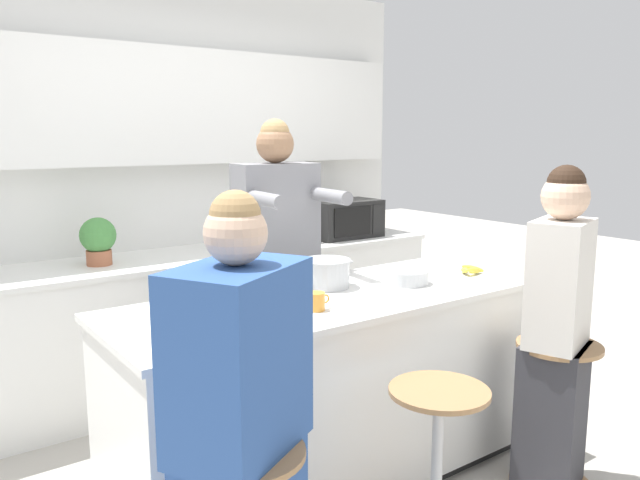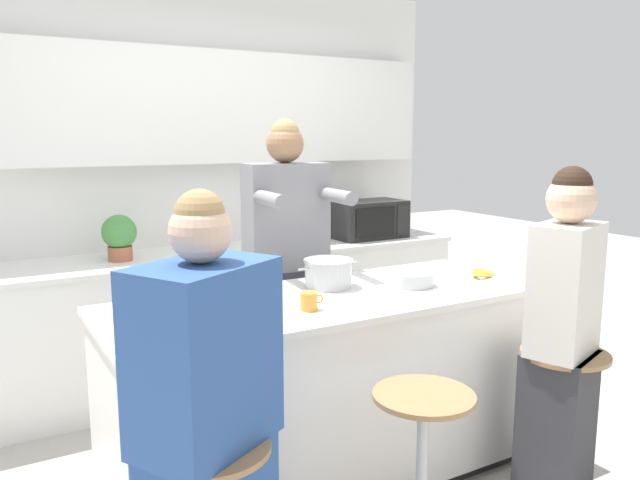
{
  "view_description": "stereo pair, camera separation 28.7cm",
  "coord_description": "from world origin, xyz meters",
  "px_view_note": "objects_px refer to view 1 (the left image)",
  "views": [
    {
      "loc": [
        -1.66,
        -2.22,
        1.64
      ],
      "look_at": [
        0.0,
        0.08,
        1.16
      ],
      "focal_mm": 35.0,
      "sensor_mm": 36.0,
      "label": 1
    },
    {
      "loc": [
        -1.42,
        -2.38,
        1.64
      ],
      "look_at": [
        0.0,
        0.08,
        1.16
      ],
      "focal_mm": 35.0,
      "sensor_mm": 36.0,
      "label": 2
    }
  ],
  "objects_px": {
    "fruit_bowl": "(235,300)",
    "microwave": "(344,219)",
    "person_seated_near": "(556,341)",
    "kitchen_island": "(330,389)",
    "potted_plant": "(98,239)",
    "person_wrapped_blanket": "(240,446)",
    "banana_bunch": "(470,270)",
    "person_cooking": "(277,280)",
    "bar_stool_rightmost": "(555,408)",
    "cooking_pot": "(326,273)",
    "coffee_cup_near": "(316,301)",
    "bar_stool_center": "(437,465)"
  },
  "relations": [
    {
      "from": "fruit_bowl",
      "to": "microwave",
      "type": "relative_size",
      "value": 0.34
    },
    {
      "from": "person_seated_near",
      "to": "kitchen_island",
      "type": "bearing_deg",
      "value": 122.03
    },
    {
      "from": "person_seated_near",
      "to": "potted_plant",
      "type": "distance_m",
      "value": 2.55
    },
    {
      "from": "person_wrapped_blanket",
      "to": "banana_bunch",
      "type": "xyz_separation_m",
      "value": [
        1.7,
        0.57,
        0.23
      ]
    },
    {
      "from": "person_seated_near",
      "to": "person_wrapped_blanket",
      "type": "bearing_deg",
      "value": 160.98
    },
    {
      "from": "person_cooking",
      "to": "banana_bunch",
      "type": "height_order",
      "value": "person_cooking"
    },
    {
      "from": "bar_stool_rightmost",
      "to": "fruit_bowl",
      "type": "relative_size",
      "value": 3.89
    },
    {
      "from": "kitchen_island",
      "to": "bar_stool_rightmost",
      "type": "xyz_separation_m",
      "value": [
        0.82,
        -0.65,
        -0.07
      ]
    },
    {
      "from": "person_wrapped_blanket",
      "to": "potted_plant",
      "type": "bearing_deg",
      "value": 55.37
    },
    {
      "from": "fruit_bowl",
      "to": "cooking_pot",
      "type": "bearing_deg",
      "value": 8.34
    },
    {
      "from": "coffee_cup_near",
      "to": "potted_plant",
      "type": "distance_m",
      "value": 1.67
    },
    {
      "from": "bar_stool_center",
      "to": "fruit_bowl",
      "type": "relative_size",
      "value": 3.89
    },
    {
      "from": "cooking_pot",
      "to": "fruit_bowl",
      "type": "height_order",
      "value": "cooking_pot"
    },
    {
      "from": "cooking_pot",
      "to": "bar_stool_center",
      "type": "bearing_deg",
      "value": -95.92
    },
    {
      "from": "bar_stool_center",
      "to": "microwave",
      "type": "bearing_deg",
      "value": 60.5
    },
    {
      "from": "cooking_pot",
      "to": "coffee_cup_near",
      "type": "xyz_separation_m",
      "value": [
        -0.27,
        -0.3,
        -0.03
      ]
    },
    {
      "from": "bar_stool_center",
      "to": "cooking_pot",
      "type": "height_order",
      "value": "cooking_pot"
    },
    {
      "from": "bar_stool_center",
      "to": "cooking_pot",
      "type": "relative_size",
      "value": 2.14
    },
    {
      "from": "fruit_bowl",
      "to": "coffee_cup_near",
      "type": "bearing_deg",
      "value": -40.05
    },
    {
      "from": "person_seated_near",
      "to": "potted_plant",
      "type": "bearing_deg",
      "value": 104.81
    },
    {
      "from": "kitchen_island",
      "to": "person_wrapped_blanket",
      "type": "relative_size",
      "value": 1.38
    },
    {
      "from": "kitchen_island",
      "to": "bar_stool_center",
      "type": "height_order",
      "value": "kitchen_island"
    },
    {
      "from": "microwave",
      "to": "banana_bunch",
      "type": "bearing_deg",
      "value": -101.9
    },
    {
      "from": "bar_stool_rightmost",
      "to": "cooking_pot",
      "type": "xyz_separation_m",
      "value": [
        -0.74,
        0.8,
        0.59
      ]
    },
    {
      "from": "kitchen_island",
      "to": "potted_plant",
      "type": "xyz_separation_m",
      "value": [
        -0.61,
        1.46,
        0.58
      ]
    },
    {
      "from": "coffee_cup_near",
      "to": "microwave",
      "type": "height_order",
      "value": "microwave"
    },
    {
      "from": "bar_stool_rightmost",
      "to": "person_seated_near",
      "type": "relative_size",
      "value": 0.46
    },
    {
      "from": "kitchen_island",
      "to": "bar_stool_rightmost",
      "type": "relative_size",
      "value": 2.94
    },
    {
      "from": "person_seated_near",
      "to": "coffee_cup_near",
      "type": "height_order",
      "value": "person_seated_near"
    },
    {
      "from": "person_wrapped_blanket",
      "to": "banana_bunch",
      "type": "distance_m",
      "value": 1.81
    },
    {
      "from": "person_seated_near",
      "to": "bar_stool_center",
      "type": "bearing_deg",
      "value": 163.87
    },
    {
      "from": "bar_stool_center",
      "to": "potted_plant",
      "type": "xyz_separation_m",
      "value": [
        -0.61,
        2.14,
        0.65
      ]
    },
    {
      "from": "person_wrapped_blanket",
      "to": "person_seated_near",
      "type": "xyz_separation_m",
      "value": [
        1.63,
        0.0,
        0.01
      ]
    },
    {
      "from": "banana_bunch",
      "to": "fruit_bowl",
      "type": "bearing_deg",
      "value": 173.79
    },
    {
      "from": "cooking_pot",
      "to": "microwave",
      "type": "xyz_separation_m",
      "value": [
        1.1,
        1.26,
        0.04
      ]
    },
    {
      "from": "kitchen_island",
      "to": "coffee_cup_near",
      "type": "height_order",
      "value": "coffee_cup_near"
    },
    {
      "from": "fruit_bowl",
      "to": "person_cooking",
      "type": "bearing_deg",
      "value": 44.75
    },
    {
      "from": "person_seated_near",
      "to": "fruit_bowl",
      "type": "relative_size",
      "value": 8.42
    },
    {
      "from": "person_seated_near",
      "to": "microwave",
      "type": "xyz_separation_m",
      "value": [
        0.38,
        2.05,
        0.31
      ]
    },
    {
      "from": "person_seated_near",
      "to": "fruit_bowl",
      "type": "distance_m",
      "value": 1.47
    },
    {
      "from": "fruit_bowl",
      "to": "banana_bunch",
      "type": "relative_size",
      "value": 1.09
    },
    {
      "from": "fruit_bowl",
      "to": "microwave",
      "type": "xyz_separation_m",
      "value": [
        1.64,
        1.34,
        0.07
      ]
    },
    {
      "from": "cooking_pot",
      "to": "banana_bunch",
      "type": "relative_size",
      "value": 1.98
    },
    {
      "from": "person_wrapped_blanket",
      "to": "microwave",
      "type": "xyz_separation_m",
      "value": [
        2.01,
        2.05,
        0.32
      ]
    },
    {
      "from": "bar_stool_center",
      "to": "fruit_bowl",
      "type": "xyz_separation_m",
      "value": [
        -0.45,
        0.76,
        0.56
      ]
    },
    {
      "from": "microwave",
      "to": "bar_stool_rightmost",
      "type": "bearing_deg",
      "value": -99.98
    },
    {
      "from": "bar_stool_rightmost",
      "to": "potted_plant",
      "type": "xyz_separation_m",
      "value": [
        -1.43,
        2.11,
        0.65
      ]
    },
    {
      "from": "bar_stool_rightmost",
      "to": "potted_plant",
      "type": "relative_size",
      "value": 2.48
    },
    {
      "from": "kitchen_island",
      "to": "person_cooking",
      "type": "xyz_separation_m",
      "value": [
        0.1,
        0.62,
        0.4
      ]
    },
    {
      "from": "banana_bunch",
      "to": "cooking_pot",
      "type": "bearing_deg",
      "value": 164.12
    }
  ]
}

